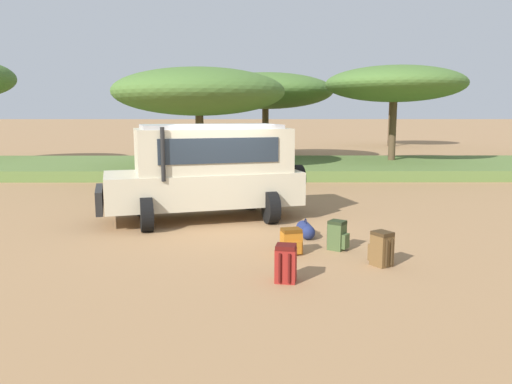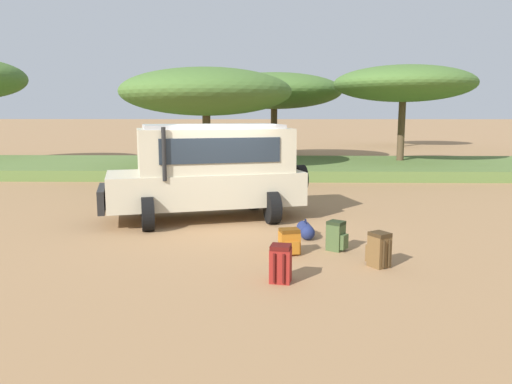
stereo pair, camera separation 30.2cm
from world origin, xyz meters
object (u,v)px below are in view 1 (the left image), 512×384
(backpack_cluster_center, at_px, (381,249))
(duffel_bag_low_black_case, at_px, (305,230))
(safari_vehicle, at_px, (207,169))
(acacia_tree_far_right, at_px, (392,89))
(acacia_tree_left_mid, at_px, (199,92))
(backpack_beside_front_wheel, at_px, (286,264))
(backpack_outermost, at_px, (338,236))
(backpack_near_rear_wheel, at_px, (291,242))
(acacia_tree_centre_back, at_px, (265,91))
(acacia_tree_right_mid, at_px, (395,84))

(backpack_cluster_center, bearing_deg, duffel_bag_low_black_case, 119.01)
(safari_vehicle, height_order, acacia_tree_far_right, acacia_tree_far_right)
(acacia_tree_left_mid, bearing_deg, duffel_bag_low_black_case, -71.93)
(backpack_beside_front_wheel, height_order, backpack_outermost, backpack_beside_front_wheel)
(backpack_near_rear_wheel, bearing_deg, backpack_outermost, 17.27)
(duffel_bag_low_black_case, bearing_deg, acacia_tree_centre_back, 91.51)
(backpack_near_rear_wheel, bearing_deg, backpack_beside_front_wheel, -97.57)
(backpack_near_rear_wheel, height_order, acacia_tree_right_mid, acacia_tree_right_mid)
(acacia_tree_centre_back, bearing_deg, acacia_tree_far_right, 47.29)
(backpack_near_rear_wheel, distance_m, backpack_outermost, 1.00)
(safari_vehicle, height_order, backpack_cluster_center, safari_vehicle)
(backpack_outermost, bearing_deg, acacia_tree_far_right, 72.95)
(backpack_outermost, distance_m, duffel_bag_low_black_case, 1.18)
(acacia_tree_centre_back, bearing_deg, backpack_outermost, -86.95)
(backpack_cluster_center, relative_size, backpack_near_rear_wheel, 1.25)
(backpack_cluster_center, bearing_deg, backpack_beside_front_wheel, -154.20)
(acacia_tree_centre_back, distance_m, acacia_tree_right_mid, 7.63)
(backpack_outermost, bearing_deg, backpack_near_rear_wheel, -162.73)
(safari_vehicle, bearing_deg, acacia_tree_centre_back, 83.32)
(safari_vehicle, xyz_separation_m, duffel_bag_low_black_case, (2.34, -1.91, -1.13))
(backpack_cluster_center, distance_m, acacia_tree_far_right, 32.50)
(safari_vehicle, relative_size, acacia_tree_far_right, 0.88)
(backpack_beside_front_wheel, bearing_deg, acacia_tree_centre_back, 89.56)
(backpack_beside_front_wheel, bearing_deg, acacia_tree_right_mid, 69.14)
(safari_vehicle, relative_size, backpack_near_rear_wheel, 10.82)
(backpack_near_rear_wheel, xyz_separation_m, acacia_tree_centre_back, (-0.06, 19.24, 3.63))
(duffel_bag_low_black_case, relative_size, acacia_tree_left_mid, 0.11)
(duffel_bag_low_black_case, height_order, acacia_tree_far_right, acacia_tree_far_right)
(duffel_bag_low_black_case, bearing_deg, acacia_tree_right_mid, 67.29)
(backpack_outermost, height_order, acacia_tree_left_mid, acacia_tree_left_mid)
(backpack_beside_front_wheel, bearing_deg, backpack_outermost, 58.63)
(safari_vehicle, xyz_separation_m, backpack_outermost, (2.88, -2.94, -1.00))
(backpack_outermost, xyz_separation_m, acacia_tree_left_mid, (-3.99, 11.61, 3.28))
(backpack_outermost, distance_m, acacia_tree_left_mid, 12.71)
(backpack_cluster_center, bearing_deg, safari_vehicle, 131.25)
(acacia_tree_left_mid, bearing_deg, acacia_tree_right_mid, 16.23)
(backpack_near_rear_wheel, xyz_separation_m, duffel_bag_low_black_case, (0.41, 1.33, -0.09))
(safari_vehicle, height_order, backpack_near_rear_wheel, safari_vehicle)
(safari_vehicle, distance_m, acacia_tree_left_mid, 9.03)
(acacia_tree_far_right, bearing_deg, backpack_outermost, -107.05)
(backpack_near_rear_wheel, xyz_separation_m, acacia_tree_left_mid, (-3.04, 11.91, 3.32))
(backpack_outermost, xyz_separation_m, duffel_bag_low_black_case, (-0.54, 1.04, -0.13))
(acacia_tree_far_right, bearing_deg, acacia_tree_centre_back, -132.71)
(backpack_near_rear_wheel, relative_size, duffel_bag_low_black_case, 0.62)
(duffel_bag_low_black_case, bearing_deg, acacia_tree_far_right, 71.41)
(acacia_tree_right_mid, bearing_deg, acacia_tree_left_mid, -163.77)
(backpack_near_rear_wheel, bearing_deg, acacia_tree_far_right, 71.47)
(backpack_beside_front_wheel, xyz_separation_m, acacia_tree_centre_back, (0.16, 20.86, 3.57))
(acacia_tree_centre_back, xyz_separation_m, acacia_tree_right_mid, (5.99, -4.72, 0.14))
(duffel_bag_low_black_case, bearing_deg, backpack_outermost, -62.48)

